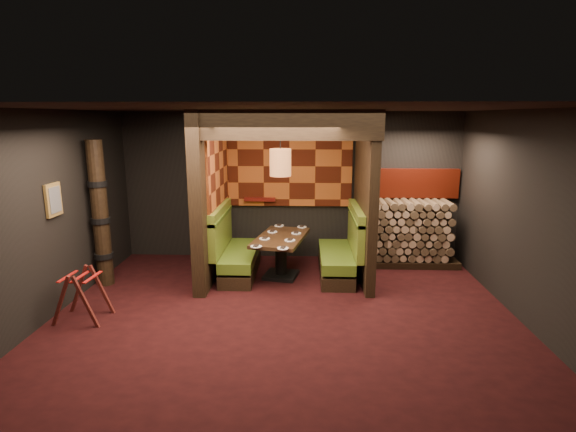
# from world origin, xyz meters

# --- Properties ---
(floor) EXTENTS (6.50, 5.50, 0.02)m
(floor) POSITION_xyz_m (0.00, 0.00, -0.01)
(floor) COLOR black
(floor) RESTS_ON ground
(ceiling) EXTENTS (6.50, 5.50, 0.02)m
(ceiling) POSITION_xyz_m (0.00, 0.00, 2.86)
(ceiling) COLOR black
(ceiling) RESTS_ON ground
(wall_back) EXTENTS (6.50, 0.02, 2.85)m
(wall_back) POSITION_xyz_m (0.00, 2.76, 1.43)
(wall_back) COLOR black
(wall_back) RESTS_ON ground
(wall_front) EXTENTS (6.50, 0.02, 2.85)m
(wall_front) POSITION_xyz_m (0.00, -2.76, 1.43)
(wall_front) COLOR black
(wall_front) RESTS_ON ground
(wall_left) EXTENTS (0.02, 5.50, 2.85)m
(wall_left) POSITION_xyz_m (-3.26, 0.00, 1.43)
(wall_left) COLOR black
(wall_left) RESTS_ON ground
(wall_right) EXTENTS (0.02, 5.50, 2.85)m
(wall_right) POSITION_xyz_m (3.26, 0.00, 1.43)
(wall_right) COLOR black
(wall_right) RESTS_ON ground
(partition_left) EXTENTS (0.20, 2.20, 2.85)m
(partition_left) POSITION_xyz_m (-1.35, 1.65, 1.43)
(partition_left) COLOR black
(partition_left) RESTS_ON floor
(partition_right) EXTENTS (0.15, 2.10, 2.85)m
(partition_right) POSITION_xyz_m (1.30, 1.70, 1.43)
(partition_right) COLOR black
(partition_right) RESTS_ON floor
(header_beam) EXTENTS (2.85, 0.18, 0.44)m
(header_beam) POSITION_xyz_m (-0.02, 0.70, 2.63)
(header_beam) COLOR black
(header_beam) RESTS_ON partition_left
(tapa_back_panel) EXTENTS (2.40, 0.06, 1.55)m
(tapa_back_panel) POSITION_xyz_m (-0.02, 2.71, 1.82)
(tapa_back_panel) COLOR #A84E1D
(tapa_back_panel) RESTS_ON wall_back
(tapa_side_panel) EXTENTS (0.04, 1.85, 1.45)m
(tapa_side_panel) POSITION_xyz_m (-1.23, 1.82, 1.85)
(tapa_side_panel) COLOR #A84E1D
(tapa_side_panel) RESTS_ON partition_left
(lacquer_shelf) EXTENTS (0.60, 0.12, 0.07)m
(lacquer_shelf) POSITION_xyz_m (-0.60, 2.65, 1.18)
(lacquer_shelf) COLOR #59110D
(lacquer_shelf) RESTS_ON wall_back
(booth_bench_left) EXTENTS (0.68, 1.60, 1.14)m
(booth_bench_left) POSITION_xyz_m (-0.96, 1.65, 0.40)
(booth_bench_left) COLOR black
(booth_bench_left) RESTS_ON floor
(booth_bench_right) EXTENTS (0.68, 1.60, 1.14)m
(booth_bench_right) POSITION_xyz_m (0.93, 1.65, 0.40)
(booth_bench_right) COLOR black
(booth_bench_right) RESTS_ON floor
(dining_table) EXTENTS (1.02, 1.51, 0.74)m
(dining_table) POSITION_xyz_m (-0.13, 1.55, 0.50)
(dining_table) COLOR black
(dining_table) RESTS_ON floor
(place_settings) EXTENTS (0.89, 1.67, 0.03)m
(place_settings) POSITION_xyz_m (-0.13, 1.55, 0.75)
(place_settings) COLOR white
(place_settings) RESTS_ON dining_table
(pendant_lamp) EXTENTS (0.36, 0.36, 1.07)m
(pendant_lamp) POSITION_xyz_m (-0.13, 1.50, 2.01)
(pendant_lamp) COLOR #9D5B2F
(pendant_lamp) RESTS_ON ceiling
(framed_picture) EXTENTS (0.05, 0.36, 0.46)m
(framed_picture) POSITION_xyz_m (-3.22, 0.10, 1.62)
(framed_picture) COLOR olive
(framed_picture) RESTS_ON wall_left
(luggage_rack) EXTENTS (0.72, 0.52, 0.76)m
(luggage_rack) POSITION_xyz_m (-2.78, -0.23, 0.38)
(luggage_rack) COLOR #4F1A14
(luggage_rack) RESTS_ON floor
(totem_column) EXTENTS (0.31, 0.31, 2.40)m
(totem_column) POSITION_xyz_m (-3.05, 1.10, 1.19)
(totem_column) COLOR black
(totem_column) RESTS_ON floor
(firewood_stack) EXTENTS (1.73, 0.70, 1.22)m
(firewood_stack) POSITION_xyz_m (2.29, 2.35, 0.61)
(firewood_stack) COLOR black
(firewood_stack) RESTS_ON floor
(mosaic_header) EXTENTS (1.83, 0.10, 0.56)m
(mosaic_header) POSITION_xyz_m (2.29, 2.68, 1.50)
(mosaic_header) COLOR #68180A
(mosaic_header) RESTS_ON wall_back
(bay_front_post) EXTENTS (0.08, 0.08, 2.85)m
(bay_front_post) POSITION_xyz_m (1.39, 1.96, 1.43)
(bay_front_post) COLOR black
(bay_front_post) RESTS_ON floor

